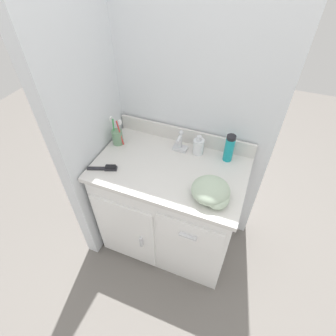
# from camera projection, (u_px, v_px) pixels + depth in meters

# --- Properties ---
(ground_plane) EXTENTS (6.00, 6.00, 0.00)m
(ground_plane) POSITION_uv_depth(u_px,v_px,m) (169.00, 238.00, 2.09)
(ground_plane) COLOR slate
(wall_back) EXTENTS (1.08, 0.08, 2.20)m
(wall_back) POSITION_uv_depth(u_px,v_px,m) (190.00, 93.00, 1.55)
(wall_back) COLOR silver
(wall_back) RESTS_ON ground_plane
(wall_left) EXTENTS (0.08, 0.63, 2.20)m
(wall_left) POSITION_uv_depth(u_px,v_px,m) (86.00, 104.00, 1.46)
(wall_left) COLOR silver
(wall_left) RESTS_ON ground_plane
(vanity) EXTENTS (0.90, 0.57, 0.78)m
(vanity) POSITION_uv_depth(u_px,v_px,m) (169.00, 207.00, 1.81)
(vanity) COLOR white
(vanity) RESTS_ON ground_plane
(backsplash) EXTENTS (0.90, 0.02, 0.10)m
(backsplash) POSITION_uv_depth(u_px,v_px,m) (185.00, 135.00, 1.69)
(backsplash) COLOR silver
(backsplash) RESTS_ON vanity
(sink_faucet) EXTENTS (0.09, 0.09, 0.14)m
(sink_faucet) POSITION_uv_depth(u_px,v_px,m) (180.00, 144.00, 1.63)
(sink_faucet) COLOR silver
(sink_faucet) RESTS_ON vanity
(toothbrush_cup) EXTENTS (0.08, 0.07, 0.20)m
(toothbrush_cup) POSITION_uv_depth(u_px,v_px,m) (117.00, 136.00, 1.68)
(toothbrush_cup) COLOR gray
(toothbrush_cup) RESTS_ON vanity
(soap_dispenser) EXTENTS (0.07, 0.07, 0.13)m
(soap_dispenser) POSITION_uv_depth(u_px,v_px,m) (198.00, 146.00, 1.61)
(soap_dispenser) COLOR white
(soap_dispenser) RESTS_ON vanity
(shaving_cream_can) EXTENTS (0.06, 0.06, 0.18)m
(shaving_cream_can) POSITION_uv_depth(u_px,v_px,m) (229.00, 148.00, 1.54)
(shaving_cream_can) COLOR teal
(shaving_cream_can) RESTS_ON vanity
(hairbrush) EXTENTS (0.17, 0.09, 0.03)m
(hairbrush) POSITION_uv_depth(u_px,v_px,m) (106.00, 168.00, 1.53)
(hairbrush) COLOR #232328
(hairbrush) RESTS_ON vanity
(hand_towel) EXTENTS (0.21, 0.20, 0.10)m
(hand_towel) POSITION_uv_depth(u_px,v_px,m) (212.00, 192.00, 1.35)
(hand_towel) COLOR #A8BCA3
(hand_towel) RESTS_ON vanity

